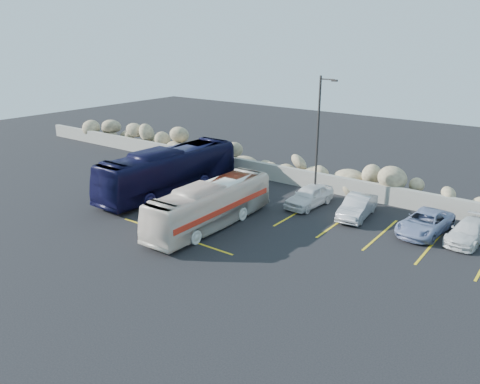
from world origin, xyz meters
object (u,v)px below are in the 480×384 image
Objects in this scene: car_b at (357,207)px; car_d at (425,223)px; tour_coach at (169,171)px; car_c at (469,232)px; car_a at (309,196)px; lamppost at (318,137)px; vintage_bus at (210,205)px.

car_b is 3.92m from car_d.
tour_coach is 2.58× the size of car_d.
car_b is 6.09m from car_c.
car_a is 7.13m from car_d.
vintage_bus is (-2.85, -7.08, -3.04)m from lamppost.
car_d is (-2.16, -0.23, 0.05)m from car_c.
tour_coach is at bearing 153.54° from vintage_bus.
car_b reaches higher than car_d.
tour_coach is 16.48m from car_d.
tour_coach reaches higher than car_b.
car_c is (9.30, -0.66, -3.75)m from lamppost.
lamppost is at bearing 25.82° from tour_coach.
car_a is at bearing 21.30° from tour_coach.
tour_coach is 2.92× the size of car_c.
car_c is (9.29, 0.17, -0.12)m from car_a.
car_a is 1.00× the size of car_b.
car_a is at bearing -173.28° from car_c.
car_a is 9.29m from car_c.
tour_coach is at bearing -155.17° from car_a.
lamppost is 0.89× the size of vintage_bus.
lamppost is at bearing 95.46° from car_a.
vintage_bus is 2.30× the size of car_b.
lamppost reaches higher than tour_coach.
lamppost is 8.09m from car_d.
car_d is (16.13, 3.25, -0.95)m from tour_coach.
vintage_bus reaches higher than car_b.
car_b is (12.21, 3.31, -0.90)m from tour_coach.
vintage_bus is 2.31× the size of car_a.
tour_coach is at bearing -163.55° from car_c.
tour_coach is 2.84× the size of car_a.
lamppost is at bearing 67.26° from vintage_bus.
car_a reaches higher than car_d.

